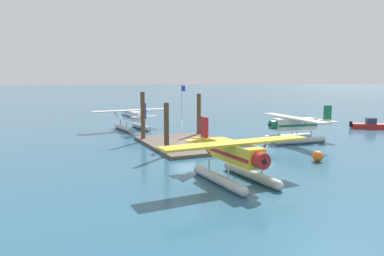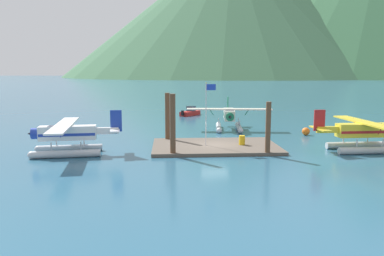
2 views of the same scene
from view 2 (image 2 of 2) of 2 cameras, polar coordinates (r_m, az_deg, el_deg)
The scene contains 13 objects.
ground_plane at distance 37.25m, azimuth 3.39°, elevation -2.91°, with size 1200.00×1200.00×0.00m, color #285670.
dock_platform at distance 37.22m, azimuth 3.39°, elevation -2.68°, with size 11.80×7.93×0.30m, color brown.
piling_near_left at distance 33.17m, azimuth -2.83°, elevation 0.39°, with size 0.47×0.47×5.35m, color brown.
piling_near_right at distance 34.01m, azimuth 11.04°, elevation -0.14°, with size 0.45×0.45×4.67m, color brown.
piling_far_left at distance 40.07m, azimuth -3.61°, elevation 1.54°, with size 0.48×0.48×5.04m, color brown.
flagpole at distance 36.42m, azimuth 2.26°, elevation 3.18°, with size 0.95×0.10×5.91m.
fuel_drum at distance 37.37m, azimuth 7.30°, elevation -1.77°, with size 0.62×0.62×0.88m.
mooring_buoy at distance 46.24m, azimuth 16.29°, elevation -0.48°, with size 0.88×0.88×0.88m, color orange.
mountain_ridge_centre_peak at distance 505.38m, azimuth 5.90°, elevation 16.81°, with size 409.63×409.63×164.25m.
seaplane_white_port_aft at distance 35.60m, azimuth -17.72°, elevation -1.24°, with size 7.95×10.49×3.84m.
seaplane_yellow_stbd_aft at distance 38.64m, azimuth 23.72°, elevation -0.82°, with size 7.98×10.44×3.84m.
seaplane_cream_bow_right at distance 48.49m, azimuth 5.42°, elevation 1.57°, with size 10.49×7.95×3.84m.
boat_red_open_north at distance 64.50m, azimuth -0.21°, elevation 2.31°, with size 3.65×4.30×1.50m.
Camera 2 is at (-4.40, -36.27, 7.25)m, focal length 36.54 mm.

